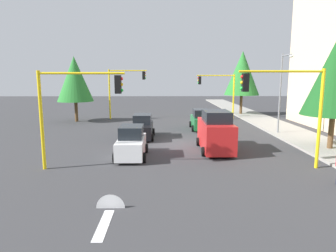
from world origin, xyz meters
TOP-DOWN VIEW (x-y plane):
  - ground_plane at (0.00, 0.00)m, footprint 120.00×120.00m
  - sidewalk_kerb at (-5.00, 10.50)m, footprint 80.00×4.00m
  - lane_arrow_near at (11.51, -3.00)m, footprint 2.40×1.10m
  - traffic_signal_near_right at (6.00, -5.64)m, footprint 0.36×4.59m
  - traffic_signal_far_right at (-14.00, -5.74)m, footprint 0.36×4.59m
  - traffic_signal_near_left at (6.00, 5.66)m, footprint 0.36×4.59m
  - traffic_signal_far_left at (-14.00, 5.65)m, footprint 0.36×4.59m
  - street_lamp_curbside at (-3.61, 9.20)m, footprint 2.15×0.28m
  - tree_opposite_side at (-12.00, -11.00)m, footprint 4.03×4.03m
  - tree_roadside_far at (-18.00, 9.50)m, footprint 4.62×4.62m
  - tree_roadside_near at (2.00, 10.50)m, footprint 4.24×4.24m
  - delivery_van_red at (1.99, 2.56)m, footprint 4.80×2.22m
  - car_black at (-2.39, -2.73)m, footprint 4.14×1.92m
  - car_white at (3.59, -2.99)m, footprint 3.79×1.93m
  - car_green at (-6.54, 2.60)m, footprint 4.13×1.92m

SIDE VIEW (x-z plane):
  - ground_plane at x=0.00m, z-range 0.00..0.00m
  - lane_arrow_near at x=11.51m, z-range -0.54..0.56m
  - sidewalk_kerb at x=-5.00m, z-range 0.00..0.15m
  - car_white at x=3.59m, z-range -0.09..1.88m
  - car_green at x=-6.54m, z-range -0.09..1.88m
  - car_black at x=-2.39m, z-range -0.09..1.88m
  - delivery_van_red at x=1.99m, z-range -0.11..2.67m
  - traffic_signal_near_right at x=6.00m, z-range 1.12..6.45m
  - traffic_signal_far_left at x=-14.00m, z-range 1.13..6.52m
  - traffic_signal_near_left at x=6.00m, z-range 1.14..6.57m
  - traffic_signal_far_right at x=-14.00m, z-range 1.22..7.18m
  - street_lamp_curbside at x=-3.61m, z-range 0.85..7.85m
  - tree_opposite_side at x=-12.00m, z-range 1.14..8.50m
  - tree_roadside_near at x=2.00m, z-range 1.21..8.95m
  - tree_roadside_far at x=-18.00m, z-range 1.33..9.79m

